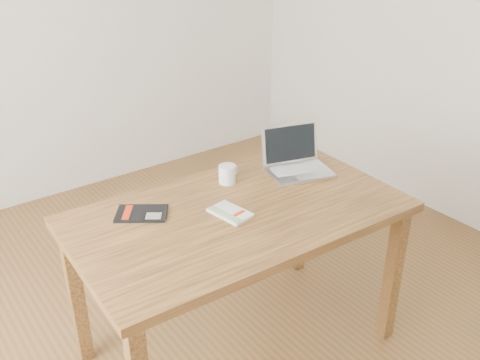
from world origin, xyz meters
TOP-DOWN VIEW (x-y plane):
  - room at (-0.07, 0.00)m, footprint 4.04×4.04m
  - desk at (0.13, -0.04)m, footprint 1.42×0.85m
  - white_guidebook at (0.08, -0.04)m, footprint 0.13×0.19m
  - black_guidebook at (-0.21, 0.17)m, footprint 0.25×0.23m
  - laptop at (0.58, 0.11)m, footprint 0.35×0.31m
  - coffee_mug at (0.24, 0.20)m, footprint 0.11×0.08m

SIDE VIEW (x-z plane):
  - desk at x=0.13m, z-range 0.29..1.04m
  - black_guidebook at x=-0.21m, z-range 0.75..0.76m
  - white_guidebook at x=0.08m, z-range 0.75..0.76m
  - laptop at x=0.58m, z-range 0.69..0.90m
  - coffee_mug at x=0.24m, z-range 0.75..0.84m
  - room at x=-0.07m, z-range 0.01..2.71m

